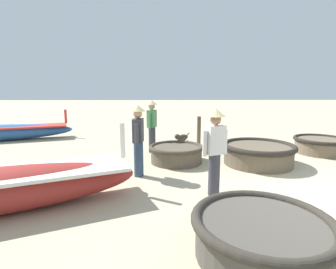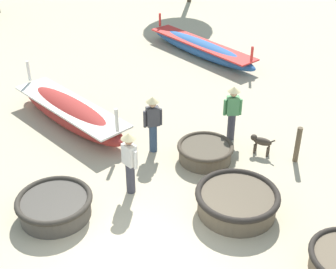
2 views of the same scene
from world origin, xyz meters
name	(u,v)px [view 1 (image 1 of 2)]	position (x,y,z in m)	size (l,w,h in m)	color
coracle_front_left	(262,234)	(-1.25, 2.06, 0.29)	(1.74, 1.74, 0.52)	#4C473F
coracle_center	(258,153)	(2.68, 0.69, 0.31)	(1.95, 1.95, 0.57)	brown
coracle_tilted	(176,153)	(2.91, 2.89, 0.26)	(1.53, 1.53, 0.48)	brown
coracle_upturned	(321,145)	(3.86, -1.74, 0.27)	(1.63, 1.63, 0.50)	brown
fisherman_with_hat	(152,123)	(4.06, 3.62, 0.96)	(0.51, 0.36, 1.67)	#383842
fisherman_hauling	(138,136)	(1.75, 3.83, 0.96)	(0.53, 0.36, 1.67)	#2D425B
fisherman_crouching	(215,147)	(0.62, 2.28, 0.96)	(0.36, 0.50, 1.67)	#383842
dog	(181,138)	(4.47, 2.64, 0.37)	(0.51, 0.54, 0.55)	#3D3328
mooring_post_shoreline	(199,131)	(5.16, 1.97, 0.52)	(0.14, 0.14, 1.03)	brown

